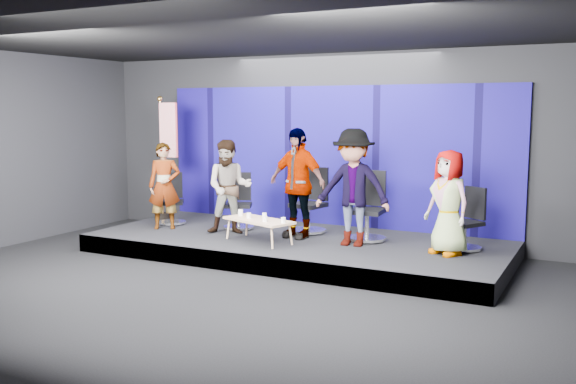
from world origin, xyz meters
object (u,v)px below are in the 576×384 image
panelist_e (448,203)px  flag_stand (166,154)px  chair_c (310,211)px  mug_e (283,220)px  panelist_b (229,187)px  chair_e (467,229)px  mug_b (249,216)px  coffee_table (259,221)px  chair_b (239,210)px  chair_d (368,218)px  panelist_c (297,183)px  panelist_a (164,186)px  mug_d (265,219)px  panelist_d (353,188)px  mug_a (241,212)px  chair_a (172,207)px  mug_c (264,215)px

panelist_e → flag_stand: 5.76m
chair_c → mug_e: chair_c is taller
panelist_b → chair_e: (3.98, 0.58, -0.50)m
mug_b → mug_e: same height
panelist_b → coffee_table: 1.01m
chair_b → chair_d: chair_d is taller
chair_c → panelist_c: bearing=-81.4°
panelist_a → mug_d: (2.32, -0.42, -0.36)m
panelist_d → mug_b: bearing=-168.4°
mug_e → chair_b: bearing=144.8°
chair_c → mug_a: size_ratio=11.39×
chair_a → panelist_d: 3.84m
flag_stand → chair_a: bearing=-44.2°
panelist_b → panelist_c: bearing=-13.6°
chair_c → mug_b: (-0.59, -1.13, 0.05)m
mug_b → chair_e: bearing=16.0°
chair_d → chair_e: chair_d is taller
chair_a → mug_e: chair_a is taller
panelist_a → chair_e: 5.35m
chair_c → panelist_c: size_ratio=0.62×
panelist_e → mug_a: (-3.43, -0.32, -0.36)m
panelist_e → flag_stand: bearing=-155.7°
chair_b → panelist_d: 2.49m
chair_a → chair_b: 1.41m
panelist_a → mug_c: (2.15, -0.12, -0.36)m
chair_a → mug_c: 2.42m
mug_e → flag_stand: size_ratio=0.04×
coffee_table → mug_d: bearing=-37.6°
panelist_e → chair_a: bearing=-152.0°
panelist_a → chair_d: panelist_a is taller
mug_d → panelist_a: bearing=169.8°
chair_b → panelist_d: panelist_d is taller
panelist_e → mug_b: (-3.17, -0.50, -0.36)m
chair_b → panelist_b: (0.11, -0.49, 0.49)m
panelist_d → panelist_b: bearing=178.1°
mug_c → mug_e: 0.57m
chair_c → panelist_d: size_ratio=0.61×
chair_a → panelist_a: bearing=-100.1°
chair_a → mug_e: 2.97m
chair_a → chair_b: (1.40, 0.16, 0.02)m
chair_a → flag_stand: flag_stand is taller
mug_c → chair_a: bearing=166.1°
chair_b → panelist_b: 0.70m
panelist_d → chair_e: 1.88m
chair_b → mug_d: (1.12, -1.04, 0.09)m
chair_b → panelist_c: bearing=-35.8°
chair_a → panelist_b: panelist_b is taller
panelist_d → mug_e: 1.23m
chair_a → coffee_table: size_ratio=0.73×
chair_e → mug_c: 3.25m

